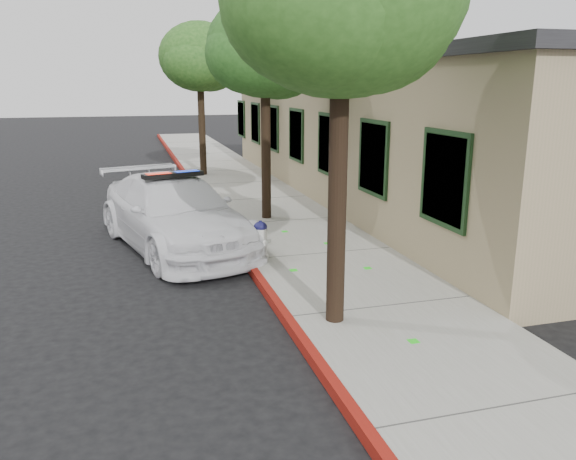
# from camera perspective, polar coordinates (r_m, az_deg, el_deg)

# --- Properties ---
(ground) EXTENTS (120.00, 120.00, 0.00)m
(ground) POSITION_cam_1_polar(r_m,az_deg,el_deg) (8.70, -0.39, -9.63)
(ground) COLOR black
(ground) RESTS_ON ground
(sidewalk) EXTENTS (3.20, 60.00, 0.15)m
(sidewalk) POSITION_cam_1_polar(r_m,az_deg,el_deg) (11.81, 3.22, -2.68)
(sidewalk) COLOR gray
(sidewalk) RESTS_ON ground
(red_curb) EXTENTS (0.14, 60.00, 0.16)m
(red_curb) POSITION_cam_1_polar(r_m,az_deg,el_deg) (11.42, -4.12, -3.28)
(red_curb) COLOR maroon
(red_curb) RESTS_ON ground
(clapboard_building) EXTENTS (7.30, 20.89, 4.24)m
(clapboard_building) POSITION_cam_1_polar(r_m,az_deg,el_deg) (18.90, 12.17, 9.83)
(clapboard_building) COLOR #978463
(clapboard_building) RESTS_ON ground
(police_car) EXTENTS (3.57, 5.86, 1.71)m
(police_car) POSITION_cam_1_polar(r_m,az_deg,el_deg) (12.72, -11.28, 1.67)
(police_car) COLOR white
(police_car) RESTS_ON ground
(fire_hydrant) EXTENTS (0.44, 0.38, 0.76)m
(fire_hydrant) POSITION_cam_1_polar(r_m,az_deg,el_deg) (11.38, -2.76, -0.94)
(fire_hydrant) COLOR silver
(fire_hydrant) RESTS_ON sidewalk
(street_tree_near) EXTENTS (3.37, 3.25, 5.96)m
(street_tree_near) POSITION_cam_1_polar(r_m,az_deg,el_deg) (7.95, 5.51, 21.94)
(street_tree_near) COLOR black
(street_tree_near) RESTS_ON sidewalk
(street_tree_mid) EXTENTS (3.05, 2.88, 5.49)m
(street_tree_mid) POSITION_cam_1_polar(r_m,az_deg,el_deg) (14.57, -2.30, 17.36)
(street_tree_mid) COLOR black
(street_tree_mid) RESTS_ON sidewalk
(street_tree_far) EXTENTS (3.04, 3.05, 5.63)m
(street_tree_far) POSITION_cam_1_polar(r_m,az_deg,el_deg) (22.07, -8.74, 16.47)
(street_tree_far) COLOR black
(street_tree_far) RESTS_ON sidewalk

